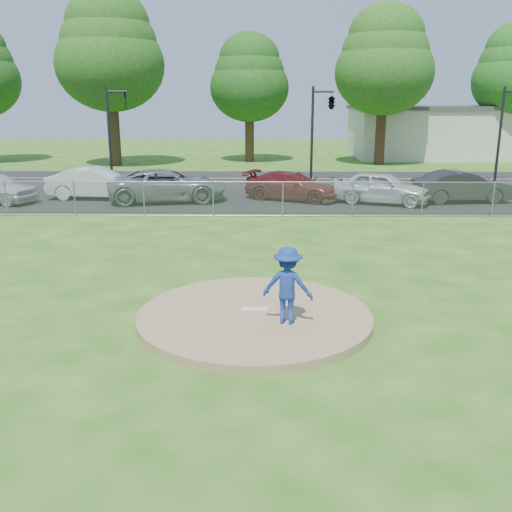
{
  "coord_description": "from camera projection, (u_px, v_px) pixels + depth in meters",
  "views": [
    {
      "loc": [
        0.22,
        -12.27,
        4.98
      ],
      "look_at": [
        0.0,
        2.0,
        1.0
      ],
      "focal_mm": 40.0,
      "sensor_mm": 36.0,
      "label": 1
    }
  ],
  "objects": [
    {
      "name": "parked_car_white",
      "position": [
        96.0,
        183.0,
        28.81
      ],
      "size": [
        4.88,
        1.94,
        1.58
      ],
      "primitive_type": "imported",
      "rotation": [
        0.0,
        0.0,
        1.51
      ],
      "color": "silver",
      "rests_on": "parking_lot"
    },
    {
      "name": "pitchers_mound",
      "position": [
        255.0,
        317.0,
        13.13
      ],
      "size": [
        5.4,
        5.4,
        0.2
      ],
      "primitive_type": "cylinder",
      "color": "#90744F",
      "rests_on": "ground"
    },
    {
      "name": "parking_lot",
      "position": [
        260.0,
        198.0,
        29.05
      ],
      "size": [
        50.0,
        8.0,
        0.01
      ],
      "primitive_type": "cube",
      "color": "black",
      "rests_on": "ground"
    },
    {
      "name": "pitching_rubber",
      "position": [
        255.0,
        309.0,
        13.29
      ],
      "size": [
        0.6,
        0.15,
        0.04
      ],
      "primitive_type": "cube",
      "color": "white",
      "rests_on": "pitchers_mound"
    },
    {
      "name": "chain_link_fence",
      "position": [
        260.0,
        199.0,
        24.52
      ],
      "size": [
        40.0,
        0.06,
        1.5
      ],
      "primitive_type": "cube",
      "color": "gray",
      "rests_on": "ground"
    },
    {
      "name": "street",
      "position": [
        261.0,
        178.0,
        36.27
      ],
      "size": [
        60.0,
        7.0,
        0.01
      ],
      "primitive_type": "cube",
      "color": "black",
      "rests_on": "ground"
    },
    {
      "name": "parked_car_darkred",
      "position": [
        292.0,
        186.0,
        28.52
      ],
      "size": [
        5.17,
        3.7,
        1.39
      ],
      "primitive_type": "imported",
      "rotation": [
        0.0,
        0.0,
        1.16
      ],
      "color": "maroon",
      "rests_on": "parking_lot"
    },
    {
      "name": "parked_car_charcoal",
      "position": [
        462.0,
        186.0,
        27.86
      ],
      "size": [
        4.83,
        2.23,
        1.53
      ],
      "primitive_type": "imported",
      "rotation": [
        0.0,
        0.0,
        1.7
      ],
      "color": "black",
      "rests_on": "parking_lot"
    },
    {
      "name": "tree_left",
      "position": [
        109.0,
        50.0,
        40.96
      ],
      "size": [
        7.84,
        7.84,
        12.53
      ],
      "color": "#342413",
      "rests_on": "ground"
    },
    {
      "name": "ground",
      "position": [
        259.0,
        226.0,
        22.79
      ],
      "size": [
        120.0,
        120.0,
        0.0
      ],
      "primitive_type": "plane",
      "color": "#285612",
      "rests_on": "ground"
    },
    {
      "name": "tree_center",
      "position": [
        249.0,
        77.0,
        44.18
      ],
      "size": [
        6.16,
        6.16,
        9.84
      ],
      "color": "#392714",
      "rests_on": "ground"
    },
    {
      "name": "tree_right",
      "position": [
        385.0,
        60.0,
        41.79
      ],
      "size": [
        7.28,
        7.28,
        11.63
      ],
      "color": "#372014",
      "rests_on": "ground"
    },
    {
      "name": "commercial_building",
      "position": [
        448.0,
        131.0,
        48.95
      ],
      "size": [
        16.4,
        9.4,
        4.3
      ],
      "color": "beige",
      "rests_on": "ground"
    },
    {
      "name": "parked_car_gray",
      "position": [
        167.0,
        185.0,
        28.02
      ],
      "size": [
        6.09,
        3.59,
        1.59
      ],
      "primitive_type": "imported",
      "rotation": [
        0.0,
        0.0,
        1.75
      ],
      "color": "slate",
      "rests_on": "parking_lot"
    },
    {
      "name": "parked_car_pearl",
      "position": [
        381.0,
        187.0,
        27.47
      ],
      "size": [
        4.95,
        3.31,
        1.57
      ],
      "primitive_type": "imported",
      "rotation": [
        0.0,
        0.0,
        1.22
      ],
      "color": "silver",
      "rests_on": "parking_lot"
    },
    {
      "name": "traffic_signal_left",
      "position": [
        113.0,
        126.0,
        33.57
      ],
      "size": [
        1.28,
        0.2,
        5.6
      ],
      "color": "black",
      "rests_on": "ground"
    },
    {
      "name": "traffic_signal_right",
      "position": [
        505.0,
        126.0,
        33.24
      ],
      "size": [
        1.28,
        0.2,
        5.6
      ],
      "color": "black",
      "rests_on": "ground"
    },
    {
      "name": "traffic_signal_center",
      "position": [
        330.0,
        104.0,
        33.05
      ],
      "size": [
        1.42,
        2.48,
        5.6
      ],
      "color": "black",
      "rests_on": "ground"
    },
    {
      "name": "pitcher",
      "position": [
        288.0,
        285.0,
        12.33
      ],
      "size": [
        1.22,
        0.87,
        1.71
      ],
      "primitive_type": "imported",
      "rotation": [
        0.0,
        0.0,
        2.91
      ],
      "color": "navy",
      "rests_on": "pitchers_mound"
    },
    {
      "name": "traffic_cone",
      "position": [
        130.0,
        194.0,
        28.02
      ],
      "size": [
        0.38,
        0.38,
        0.74
      ],
      "primitive_type": "cone",
      "color": "orange",
      "rests_on": "parking_lot"
    }
  ]
}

